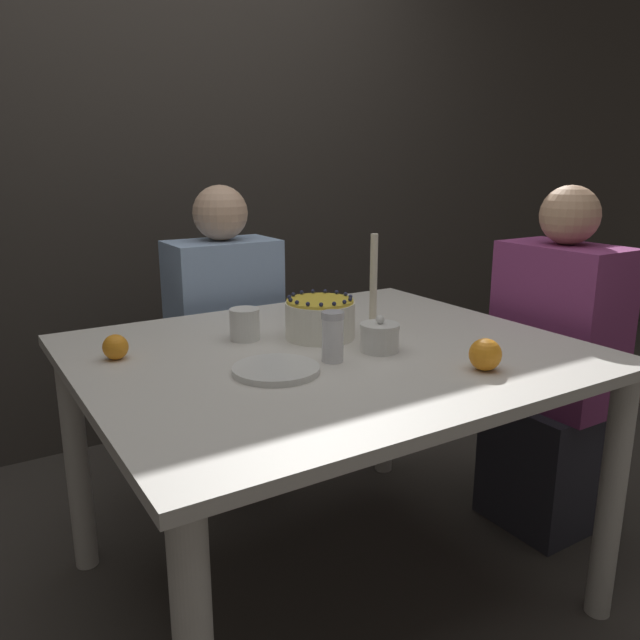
{
  "coord_description": "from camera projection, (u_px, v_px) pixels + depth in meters",
  "views": [
    {
      "loc": [
        -0.89,
        -1.38,
        1.27
      ],
      "look_at": [
        0.04,
        0.1,
        0.81
      ],
      "focal_mm": 35.0,
      "sensor_mm": 36.0,
      "label": 1
    }
  ],
  "objects": [
    {
      "name": "ground_plane",
      "position": [
        328.0,
        586.0,
        1.9
      ],
      "size": [
        12.0,
        12.0,
        0.0
      ],
      "primitive_type": "plane",
      "color": "#3D3833"
    },
    {
      "name": "wall_behind",
      "position": [
        156.0,
        151.0,
        2.73
      ],
      "size": [
        8.0,
        0.05,
        2.6
      ],
      "color": "#38332D",
      "rests_on": "ground_plane"
    },
    {
      "name": "dining_table",
      "position": [
        329.0,
        385.0,
        1.74
      ],
      "size": [
        1.32,
        1.13,
        0.76
      ],
      "color": "beige",
      "rests_on": "ground_plane"
    },
    {
      "name": "cake",
      "position": [
        320.0,
        319.0,
        1.8
      ],
      "size": [
        0.2,
        0.2,
        0.13
      ],
      "color": "white",
      "rests_on": "dining_table"
    },
    {
      "name": "sugar_bowl",
      "position": [
        380.0,
        337.0,
        1.68
      ],
      "size": [
        0.11,
        0.11,
        0.1
      ],
      "color": "silver",
      "rests_on": "dining_table"
    },
    {
      "name": "sugar_shaker",
      "position": [
        333.0,
        336.0,
        1.59
      ],
      "size": [
        0.06,
        0.06,
        0.13
      ],
      "color": "white",
      "rests_on": "dining_table"
    },
    {
      "name": "plate_stack",
      "position": [
        276.0,
        370.0,
        1.52
      ],
      "size": [
        0.21,
        0.21,
        0.02
      ],
      "color": "silver",
      "rests_on": "dining_table"
    },
    {
      "name": "candle",
      "position": [
        373.0,
        291.0,
        1.88
      ],
      "size": [
        0.05,
        0.05,
        0.29
      ],
      "color": "tan",
      "rests_on": "dining_table"
    },
    {
      "name": "cup",
      "position": [
        245.0,
        324.0,
        1.79
      ],
      "size": [
        0.09,
        0.09,
        0.09
      ],
      "color": "white",
      "rests_on": "dining_table"
    },
    {
      "name": "orange_fruit_0",
      "position": [
        115.0,
        347.0,
        1.61
      ],
      "size": [
        0.07,
        0.07,
        0.07
      ],
      "color": "orange",
      "rests_on": "dining_table"
    },
    {
      "name": "orange_fruit_1",
      "position": [
        485.0,
        354.0,
        1.53
      ],
      "size": [
        0.08,
        0.08,
        0.08
      ],
      "color": "orange",
      "rests_on": "dining_table"
    },
    {
      "name": "person_man_blue_shirt",
      "position": [
        226.0,
        360.0,
        2.41
      ],
      "size": [
        0.4,
        0.34,
        1.18
      ],
      "rotation": [
        0.0,
        0.0,
        3.14
      ],
      "color": "#473D33",
      "rests_on": "ground_plane"
    },
    {
      "name": "person_woman_floral",
      "position": [
        553.0,
        385.0,
        2.14
      ],
      "size": [
        0.34,
        0.4,
        1.19
      ],
      "rotation": [
        0.0,
        0.0,
        1.57
      ],
      "color": "#2D2D38",
      "rests_on": "ground_plane"
    }
  ]
}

